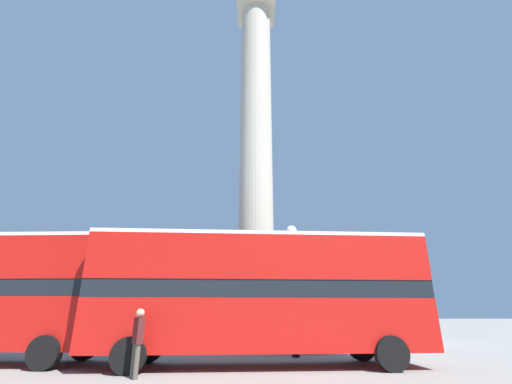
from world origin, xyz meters
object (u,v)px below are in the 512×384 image
(equestrian_statue, at_px, (391,309))
(monument_column, at_px, (256,195))
(street_lamp, at_px, (293,274))
(bus_b, at_px, (260,292))
(pedestrian_near_lamp, at_px, (138,338))

(equestrian_statue, bearing_deg, monument_column, -122.85)
(monument_column, distance_m, street_lamp, 6.64)
(bus_b, distance_m, pedestrian_near_lamp, 4.15)
(monument_column, distance_m, equestrian_statue, 11.15)
(equestrian_statue, xyz_separation_m, pedestrian_near_lamp, (-11.77, -12.40, -0.89))
(monument_column, bearing_deg, equestrian_statue, 22.96)
(pedestrian_near_lamp, bearing_deg, monument_column, 126.18)
(bus_b, bearing_deg, street_lamp, 57.52)
(equestrian_statue, bearing_deg, pedestrian_near_lamp, -99.32)
(bus_b, bearing_deg, monument_column, 87.14)
(monument_column, bearing_deg, street_lamp, -69.52)
(street_lamp, xyz_separation_m, pedestrian_near_lamp, (-4.82, -4.68, -2.20))
(bus_b, height_order, street_lamp, street_lamp)
(bus_b, height_order, equestrian_statue, equestrian_statue)
(pedestrian_near_lamp, bearing_deg, equestrian_statue, 103.12)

